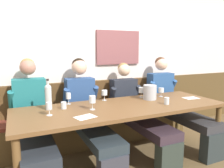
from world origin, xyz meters
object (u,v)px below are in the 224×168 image
at_px(dining_table, 123,111).
at_px(person_center_left_seat, 88,110).
at_px(person_center_right_seat, 175,101).
at_px(ice_bucket, 150,92).
at_px(wine_glass_near_bucket, 161,90).
at_px(person_right_seat, 33,118).
at_px(wine_glass_mid_left, 141,90).
at_px(wine_glass_by_bottle, 68,97).
at_px(wine_glass_left_end, 104,93).
at_px(water_tumbler_left, 167,101).
at_px(wine_glass_mid_right, 49,106).
at_px(wall_bench, 102,124).
at_px(person_left_seat, 137,109).
at_px(wine_bottle_amber_mid, 48,96).
at_px(wine_glass_right_end, 92,100).
at_px(water_tumbler_right, 64,105).

xyz_separation_m(dining_table, person_center_left_seat, (-0.35, 0.34, -0.04)).
distance_m(dining_table, person_center_right_seat, 1.13).
height_order(ice_bucket, wine_glass_near_bucket, ice_bucket).
distance_m(person_right_seat, wine_glass_near_bucket, 1.80).
distance_m(person_right_seat, wine_glass_mid_left, 1.51).
bearing_deg(wine_glass_near_bucket, ice_bucket, -162.58).
distance_m(ice_bucket, wine_glass_by_bottle, 1.11).
bearing_deg(dining_table, wine_glass_left_end, 105.72).
xyz_separation_m(wine_glass_left_end, water_tumbler_left, (0.63, -0.53, -0.06)).
relative_size(wine_glass_mid_left, wine_glass_mid_right, 1.02).
height_order(wall_bench, person_right_seat, person_right_seat).
height_order(person_left_seat, person_center_right_seat, person_center_right_seat).
height_order(wine_bottle_amber_mid, water_tumbler_left, wine_bottle_amber_mid).
xyz_separation_m(person_left_seat, ice_bucket, (0.13, -0.13, 0.26)).
relative_size(wall_bench, wine_bottle_amber_mid, 8.09).
bearing_deg(wine_glass_left_end, person_center_right_seat, -2.24).
distance_m(wall_bench, person_center_right_seat, 1.20).
height_order(wall_bench, wine_glass_right_end, wall_bench).
xyz_separation_m(dining_table, wine_glass_right_end, (-0.40, -0.00, 0.18)).
relative_size(wine_glass_left_end, wine_glass_near_bucket, 1.09).
xyz_separation_m(wine_glass_mid_left, wine_glass_by_bottle, (-1.06, 0.04, -0.00)).
distance_m(person_center_left_seat, wine_glass_right_end, 0.41).
bearing_deg(wine_glass_right_end, person_center_left_seat, 81.41).
bearing_deg(wine_glass_left_end, person_center_left_seat, -174.60).
distance_m(person_center_left_seat, water_tumbler_left, 1.03).
bearing_deg(water_tumbler_right, wine_glass_left_end, 17.79).
relative_size(person_center_left_seat, wine_glass_mid_left, 9.15).
distance_m(wine_glass_near_bucket, water_tumbler_right, 1.45).
bearing_deg(wall_bench, wine_bottle_amber_mid, -149.82).
distance_m(person_center_left_seat, wine_bottle_amber_mid, 0.59).
bearing_deg(wine_glass_left_end, wine_glass_mid_right, -154.00).
relative_size(person_left_seat, water_tumbler_right, 15.76).
relative_size(person_center_right_seat, wine_glass_right_end, 8.11).
height_order(person_center_left_seat, ice_bucket, person_center_left_seat).
bearing_deg(wine_glass_near_bucket, wall_bench, 147.69).
height_order(person_right_seat, wine_bottle_amber_mid, person_right_seat).
height_order(person_center_left_seat, wine_glass_right_end, person_center_left_seat).
xyz_separation_m(ice_bucket, wine_glass_by_bottle, (-1.09, 0.21, -0.00)).
xyz_separation_m(person_center_right_seat, water_tumbler_right, (-1.78, -0.14, 0.17)).
distance_m(person_left_seat, wine_glass_by_bottle, 1.00).
bearing_deg(dining_table, wine_glass_mid_right, -178.40).
bearing_deg(person_center_left_seat, wine_glass_mid_right, -146.19).
bearing_deg(ice_bucket, wine_glass_mid_left, 102.32).
distance_m(ice_bucket, water_tumbler_right, 1.20).
distance_m(wine_glass_by_bottle, wine_glass_left_end, 0.49).
height_order(person_center_right_seat, wine_glass_right_end, person_center_right_seat).
bearing_deg(wine_glass_mid_left, person_center_right_seat, -0.32).
height_order(wine_glass_by_bottle, wine_glass_left_end, wine_glass_by_bottle).
bearing_deg(person_center_right_seat, person_center_left_seat, 179.09).
height_order(wine_glass_right_end, wine_glass_near_bucket, wine_glass_right_end).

